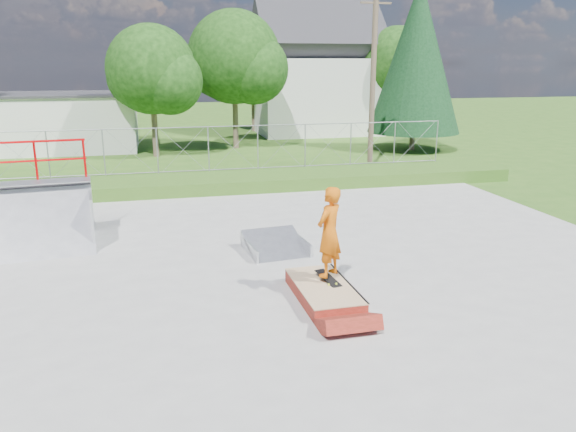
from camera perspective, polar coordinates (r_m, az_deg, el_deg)
The scene contains 17 objects.
ground at distance 12.99m, azimuth -3.13°, elevation -5.99°, with size 120.00×120.00×0.00m, color #315E1A.
concrete_pad at distance 12.98m, azimuth -3.13°, elevation -5.91°, with size 20.00×16.00×0.04m, color #969693.
grass_berm at distance 21.98m, azimuth -7.70°, elevation 3.42°, with size 24.00×3.00×0.50m, color #315E1A.
grind_box at distance 11.62m, azimuth 3.63°, elevation -7.75°, with size 1.11×2.25×0.33m.
quarter_pipe at distance 15.75m, azimuth -24.24°, elevation 1.61°, with size 2.70×2.29×2.70m, color #ABADB4, non-canonical shape.
flat_bank_ramp at distance 14.35m, azimuth -1.25°, elevation -2.94°, with size 1.45×1.54×0.44m, color #ABADB4, non-canonical shape.
skateboard at distance 11.76m, azimuth 4.11°, elevation -6.36°, with size 0.22×0.80×0.02m, color black.
skater at distance 11.45m, azimuth 4.20°, elevation -1.99°, with size 0.68×0.45×1.88m, color #D65D0B.
chain_link_fence at distance 22.76m, azimuth -8.08°, elevation 6.76°, with size 20.00×0.06×1.80m, color #919299, non-canonical shape.
utility_building_flat at distance 34.56m, azimuth -23.56°, elevation 8.68°, with size 10.00×6.00×3.00m, color silver.
gable_house at distance 39.53m, azimuth 2.88°, elevation 13.97°, with size 8.40×6.08×8.94m.
utility_pole at distance 25.80m, azimuth 8.62°, elevation 13.52°, with size 0.24×0.24×8.00m, color brown.
tree_left_near at distance 29.76m, azimuth -13.22°, elevation 13.97°, with size 4.76×4.48×6.65m.
tree_center at distance 32.11m, azimuth -4.93°, elevation 15.45°, with size 5.44×5.12×7.60m.
tree_right_far at distance 39.33m, azimuth 11.46°, elevation 14.72°, with size 5.10×4.80×7.12m.
tree_back_mid at distance 40.46m, azimuth -3.20°, elevation 13.71°, with size 4.08×3.84×5.70m.
conifer_tree at distance 32.20m, azimuth 12.96°, elevation 15.49°, with size 5.04×5.04×9.10m.
Camera 1 is at (-2.16, -11.92, 4.70)m, focal length 35.00 mm.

